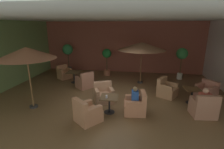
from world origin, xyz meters
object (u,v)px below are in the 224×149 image
at_px(armchair_front_right_south, 167,90).
at_px(cafe_table_front_right, 192,93).
at_px(patron_blue_shirt, 205,98).
at_px(armchair_front_right_north, 204,108).
at_px(patio_umbrella_tall_red, 26,53).
at_px(patron_by_window, 135,96).
at_px(iced_drink_cup, 107,97).
at_px(armchair_front_left_north, 87,113).
at_px(potted_tree_mid_right, 68,53).
at_px(patio_umbrella_center_beige, 142,46).
at_px(armchair_front_left_east, 136,106).
at_px(armchair_front_left_south, 104,95).
at_px(armchair_mid_center_east, 85,82).
at_px(armchair_front_right_east, 206,91).
at_px(cafe_table_mid_center, 74,74).
at_px(potted_tree_mid_left, 182,56).
at_px(armchair_mid_center_north, 64,73).
at_px(potted_tree_left_corner, 107,58).
at_px(cafe_table_front_left, 109,101).

bearing_deg(armchair_front_right_south, cafe_table_front_right, -32.13).
bearing_deg(patron_blue_shirt, armchair_front_right_north, -84.29).
bearing_deg(cafe_table_front_right, patio_umbrella_tall_red, -167.54).
bearing_deg(patron_by_window, armchair_front_right_south, 52.55).
xyz_separation_m(armchair_front_right_north, iced_drink_cup, (-3.54, -0.38, 0.38)).
distance_m(armchair_front_left_north, potted_tree_mid_right, 6.87).
bearing_deg(patio_umbrella_center_beige, patron_by_window, -93.36).
bearing_deg(armchair_front_right_south, armchair_front_left_east, -126.64).
distance_m(armchair_front_left_south, iced_drink_cup, 1.17).
bearing_deg(armchair_front_left_north, armchair_front_left_south, 81.61).
distance_m(armchair_mid_center_east, patron_blue_shirt, 5.66).
distance_m(armchair_front_left_north, armchair_front_left_east, 1.87).
bearing_deg(armchair_front_left_north, patron_blue_shirt, 14.52).
bearing_deg(armchair_front_left_south, armchair_mid_center_east, 130.92).
relative_size(armchair_front_right_north, armchair_front_right_east, 0.86).
bearing_deg(armchair_front_right_east, armchair_mid_center_east, 176.26).
bearing_deg(iced_drink_cup, cafe_table_front_right, 23.69).
bearing_deg(patio_umbrella_tall_red, patron_by_window, 2.17).
relative_size(cafe_table_mid_center, potted_tree_mid_left, 0.40).
xyz_separation_m(potted_tree_mid_right, patron_blue_shirt, (7.25, -4.95, -0.72)).
distance_m(armchair_front_right_north, cafe_table_mid_center, 6.79).
distance_m(cafe_table_front_right, armchair_front_right_east, 1.13).
relative_size(armchair_front_right_south, patron_by_window, 1.62).
relative_size(armchair_mid_center_north, patron_by_window, 1.53).
distance_m(patio_umbrella_center_beige, iced_drink_cup, 4.34).
xyz_separation_m(patron_blue_shirt, patron_by_window, (-2.49, -0.20, -0.01)).
bearing_deg(armchair_mid_center_east, patron_by_window, -41.38).
bearing_deg(armchair_front_left_east, armchair_front_left_south, 149.55).
bearing_deg(armchair_mid_center_north, patio_umbrella_tall_red, -83.87).
distance_m(cafe_table_mid_center, potted_tree_mid_right, 2.49).
relative_size(cafe_table_mid_center, iced_drink_cup, 7.11).
bearing_deg(patio_umbrella_center_beige, potted_tree_left_corner, 150.01).
bearing_deg(patio_umbrella_tall_red, armchair_front_right_east, 16.37).
relative_size(armchair_front_right_east, cafe_table_mid_center, 1.35).
height_order(potted_tree_mid_right, patron_blue_shirt, potted_tree_mid_right).
relative_size(armchair_front_left_south, armchair_front_right_north, 1.12).
relative_size(cafe_table_front_left, patron_blue_shirt, 1.07).
bearing_deg(armchair_front_right_north, armchair_front_left_south, 170.12).
height_order(armchair_front_right_north, potted_tree_mid_right, potted_tree_mid_right).
relative_size(cafe_table_mid_center, armchair_mid_center_east, 0.74).
xyz_separation_m(cafe_table_front_left, armchair_front_left_east, (1.00, 0.10, -0.17)).
bearing_deg(cafe_table_front_left, potted_tree_mid_right, 125.89).
distance_m(cafe_table_front_left, cafe_table_front_right, 3.61).
relative_size(armchair_front_left_north, armchair_front_right_south, 1.04).
bearing_deg(armchair_mid_center_east, cafe_table_front_left, -54.74).
relative_size(patron_by_window, iced_drink_cup, 5.87).
height_order(armchair_front_left_east, armchair_front_right_east, armchair_front_left_east).
bearing_deg(armchair_mid_center_north, iced_drink_cup, -49.28).
bearing_deg(potted_tree_mid_right, patio_umbrella_tall_red, -83.00).
height_order(armchair_front_left_east, patio_umbrella_center_beige, patio_umbrella_center_beige).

